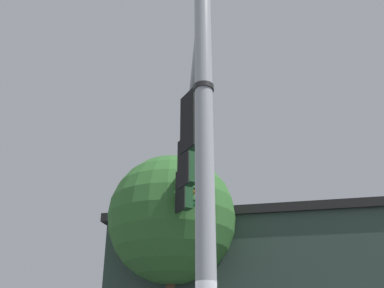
% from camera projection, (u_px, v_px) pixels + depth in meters
% --- Properties ---
extents(signal_pole, '(0.27, 0.27, 7.33)m').
position_uv_depth(signal_pole, '(205.00, 190.00, 5.82)').
color(signal_pole, '#ADB2B7').
rests_on(signal_pole, ground).
extents(mast_arm, '(6.41, 3.19, 0.21)m').
position_uv_depth(mast_arm, '(191.00, 122.00, 10.18)').
color(mast_arm, '#ADB2B7').
extents(traffic_light_nearest_pole, '(0.54, 0.49, 1.31)m').
position_uv_depth(traffic_light_nearest_pole, '(196.00, 122.00, 8.46)').
color(traffic_light_nearest_pole, black).
extents(traffic_light_mid_inner, '(0.54, 0.49, 1.31)m').
position_uv_depth(traffic_light_mid_inner, '(190.00, 163.00, 10.34)').
color(traffic_light_mid_inner, black).
extents(traffic_light_mid_outer, '(0.54, 0.49, 1.31)m').
position_uv_depth(traffic_light_mid_outer, '(186.00, 191.00, 12.21)').
color(traffic_light_mid_outer, black).
extents(street_name_sign, '(1.35, 0.73, 0.22)m').
position_uv_depth(street_name_sign, '(202.00, 101.00, 6.83)').
color(street_name_sign, '#147238').
extents(bird_flying, '(0.29, 0.34, 0.10)m').
position_uv_depth(bird_flying, '(200.00, 45.00, 13.07)').
color(bird_flying, gray).
extents(tree_by_storefront, '(4.16, 4.16, 7.63)m').
position_uv_depth(tree_by_storefront, '(172.00, 219.00, 14.28)').
color(tree_by_storefront, '#4C3823').
rests_on(tree_by_storefront, ground).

